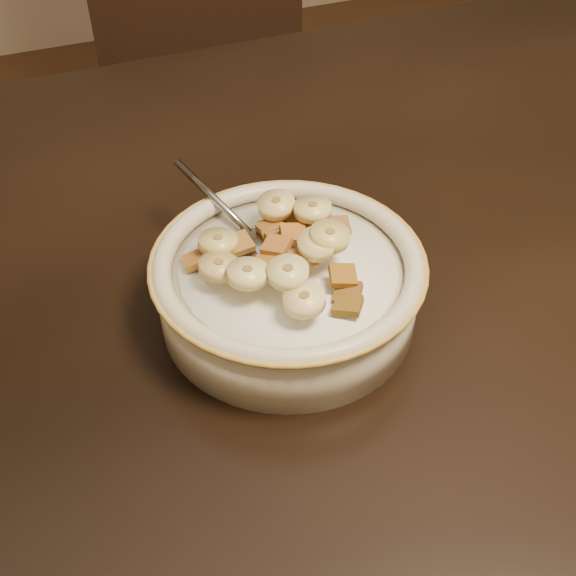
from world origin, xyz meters
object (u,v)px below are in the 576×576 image
object	(u,v)px
table	(488,221)
spoon	(261,244)
cereal_bowl	(288,292)
chair	(230,95)

from	to	relation	value
table	spoon	size ratio (longest dim) A/B	27.74
cereal_bowl	chair	bearing A→B (deg)	76.02
table	chair	bearing A→B (deg)	91.70
cereal_bowl	spoon	bearing A→B (deg)	108.73
table	spoon	xyz separation A→B (m)	(-0.26, -0.04, 0.07)
table	chair	xyz separation A→B (m)	(-0.04, 0.78, -0.24)
table	chair	distance (m)	0.82
table	cereal_bowl	world-z (taller)	cereal_bowl
chair	spoon	distance (m)	0.90
cereal_bowl	table	bearing A→B (deg)	15.39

